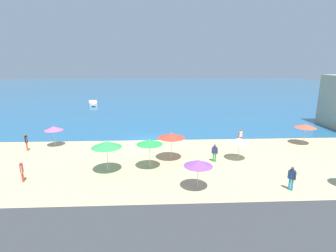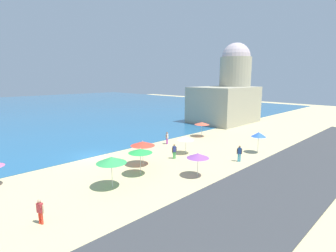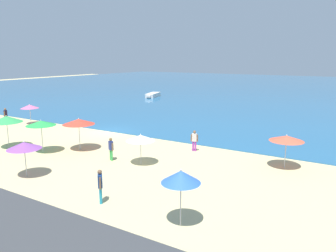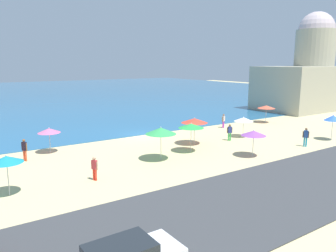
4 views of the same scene
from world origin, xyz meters
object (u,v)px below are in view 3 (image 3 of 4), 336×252
(beach_umbrella_1, at_px, (41,123))
(bather_1, at_px, (111,148))
(beach_umbrella_5, at_px, (30,107))
(beach_umbrella_2, at_px, (181,177))
(beach_umbrella_4, at_px, (141,138))
(beach_umbrella_7, at_px, (79,122))
(beach_umbrella_8, at_px, (24,146))
(bather_2, at_px, (194,140))
(skiff_nearshore, at_px, (153,95))
(beach_umbrella_0, at_px, (287,138))
(bather_4, at_px, (100,184))
(beach_umbrella_6, at_px, (6,119))
(bather_5, at_px, (6,115))

(beach_umbrella_1, relative_size, bather_1, 1.56)
(beach_umbrella_5, bearing_deg, beach_umbrella_2, -23.46)
(beach_umbrella_2, bearing_deg, beach_umbrella_4, 137.36)
(beach_umbrella_1, xyz_separation_m, beach_umbrella_7, (1.90, 1.98, -0.03))
(beach_umbrella_1, distance_m, beach_umbrella_4, 8.22)
(beach_umbrella_2, xyz_separation_m, beach_umbrella_8, (-10.95, 0.31, -0.27))
(beach_umbrella_2, distance_m, bather_2, 11.63)
(skiff_nearshore, bearing_deg, beach_umbrella_0, -43.70)
(beach_umbrella_0, height_order, beach_umbrella_7, beach_umbrella_7)
(beach_umbrella_5, bearing_deg, beach_umbrella_4, -14.84)
(beach_umbrella_7, distance_m, bather_1, 4.14)
(beach_umbrella_5, bearing_deg, bather_4, -28.26)
(beach_umbrella_1, height_order, beach_umbrella_6, beach_umbrella_6)
(beach_umbrella_5, height_order, beach_umbrella_8, beach_umbrella_8)
(beach_umbrella_7, relative_size, beach_umbrella_8, 1.14)
(beach_umbrella_6, bearing_deg, beach_umbrella_1, 9.53)
(beach_umbrella_8, height_order, bather_2, beach_umbrella_8)
(beach_umbrella_5, xyz_separation_m, bather_5, (-2.27, -1.40, -0.94))
(beach_umbrella_2, distance_m, bather_1, 10.28)
(beach_umbrella_6, height_order, bather_1, beach_umbrella_6)
(bather_5, bearing_deg, beach_umbrella_0, 1.64)
(beach_umbrella_1, distance_m, bather_4, 10.87)
(skiff_nearshore, bearing_deg, bather_5, -90.09)
(bather_4, bearing_deg, beach_umbrella_8, 176.08)
(beach_umbrella_2, relative_size, beach_umbrella_4, 1.21)
(beach_umbrella_0, xyz_separation_m, bather_1, (-10.84, -4.65, -1.10))
(beach_umbrella_0, height_order, skiff_nearshore, beach_umbrella_0)
(beach_umbrella_2, xyz_separation_m, bather_4, (-4.48, -0.13, -1.25))
(skiff_nearshore, bearing_deg, beach_umbrella_8, -67.11)
(beach_umbrella_7, xyz_separation_m, bather_2, (7.80, 4.39, -1.36))
(bather_1, bearing_deg, beach_umbrella_2, -32.22)
(beach_umbrella_6, distance_m, beach_umbrella_7, 5.89)
(bather_2, relative_size, bather_5, 0.93)
(bather_1, relative_size, bather_5, 0.93)
(beach_umbrella_8, relative_size, bather_5, 1.26)
(beach_umbrella_4, bearing_deg, bather_4, -72.82)
(beach_umbrella_0, xyz_separation_m, bather_2, (-6.88, 0.49, -1.10))
(beach_umbrella_7, height_order, bather_4, beach_umbrella_7)
(beach_umbrella_8, xyz_separation_m, bather_5, (-15.86, 8.94, -0.96))
(beach_umbrella_5, xyz_separation_m, bather_2, (19.88, -0.08, -1.02))
(beach_umbrella_2, height_order, skiff_nearshore, beach_umbrella_2)
(beach_umbrella_2, relative_size, bather_1, 1.57)
(beach_umbrella_6, height_order, beach_umbrella_8, beach_umbrella_6)
(beach_umbrella_4, height_order, bather_2, beach_umbrella_4)
(beach_umbrella_1, bearing_deg, beach_umbrella_4, 11.41)
(bather_5, distance_m, skiff_nearshore, 28.54)
(beach_umbrella_1, distance_m, skiff_nearshore, 35.85)
(beach_umbrella_1, distance_m, beach_umbrella_6, 3.46)
(beach_umbrella_2, xyz_separation_m, skiff_nearshore, (-26.77, 37.78, -1.83))
(beach_umbrella_4, bearing_deg, beach_umbrella_0, 26.49)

